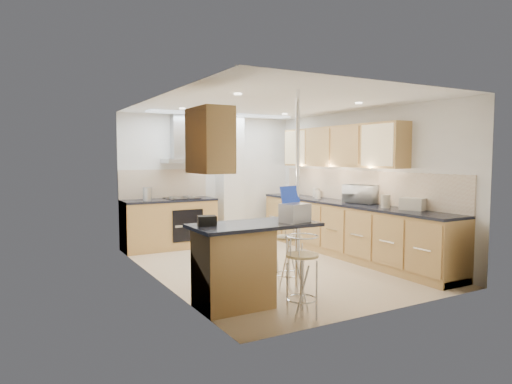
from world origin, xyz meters
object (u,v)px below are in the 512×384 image
microwave (362,194)px  bar_stool_end (289,255)px  laptop (295,213)px  bar_stool_near (302,276)px  bread_bin (413,204)px

microwave → bar_stool_end: (-2.13, -0.98, -0.63)m
laptop → bar_stool_near: laptop is taller
laptop → bar_stool_near: bearing=-129.7°
microwave → bar_stool_end: 2.42m
bread_bin → laptop: bearing=166.9°
bar_stool_end → bread_bin: 2.20m
laptop → microwave: bearing=17.5°
bar_stool_near → bread_bin: size_ratio=2.65×
microwave → laptop: bearing=107.0°
bar_stool_near → bread_bin: bearing=8.8°
laptop → bar_stool_near: (-0.25, -0.50, -0.60)m
bread_bin → bar_stool_near: bearing=176.9°
bar_stool_end → bar_stool_near: bearing=165.7°
bar_stool_near → laptop: bearing=55.2°
bread_bin → microwave: bearing=69.2°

